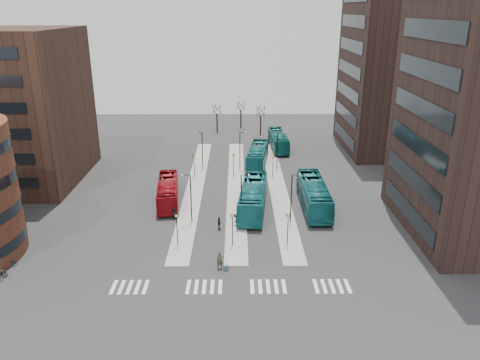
{
  "coord_description": "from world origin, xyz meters",
  "views": [
    {
      "loc": [
        2.07,
        -33.68,
        24.57
      ],
      "look_at": [
        2.47,
        19.4,
        5.0
      ],
      "focal_mm": 35.0,
      "sensor_mm": 36.0,
      "label": 1
    }
  ],
  "objects_px": {
    "red_bus": "(168,191)",
    "teal_bus_d": "(278,141)",
    "teal_bus_b": "(258,155)",
    "traveller": "(220,260)",
    "teal_bus_c": "(314,195)",
    "commuter_b": "(219,223)",
    "commuter_a": "(174,213)",
    "commuter_c": "(236,220)",
    "bicycle_far": "(9,262)",
    "suitcase": "(226,268)",
    "teal_bus_a": "(253,197)"
  },
  "relations": [
    {
      "from": "red_bus",
      "to": "teal_bus_d",
      "type": "height_order",
      "value": "teal_bus_d"
    },
    {
      "from": "teal_bus_c",
      "to": "bicycle_far",
      "type": "height_order",
      "value": "teal_bus_c"
    },
    {
      "from": "bicycle_far",
      "to": "red_bus",
      "type": "bearing_deg",
      "value": -32.42
    },
    {
      "from": "commuter_c",
      "to": "bicycle_far",
      "type": "height_order",
      "value": "commuter_c"
    },
    {
      "from": "teal_bus_c",
      "to": "commuter_c",
      "type": "height_order",
      "value": "teal_bus_c"
    },
    {
      "from": "red_bus",
      "to": "teal_bus_d",
      "type": "distance_m",
      "value": 30.46
    },
    {
      "from": "bicycle_far",
      "to": "teal_bus_a",
      "type": "bearing_deg",
      "value": -53.55
    },
    {
      "from": "teal_bus_b",
      "to": "teal_bus_d",
      "type": "xyz_separation_m",
      "value": [
        4.21,
        9.27,
        -0.05
      ]
    },
    {
      "from": "traveller",
      "to": "commuter_c",
      "type": "height_order",
      "value": "traveller"
    },
    {
      "from": "teal_bus_b",
      "to": "teal_bus_c",
      "type": "relative_size",
      "value": 0.9
    },
    {
      "from": "teal_bus_a",
      "to": "bicycle_far",
      "type": "xyz_separation_m",
      "value": [
        -25.17,
        -13.86,
        -1.37
      ]
    },
    {
      "from": "teal_bus_a",
      "to": "commuter_b",
      "type": "xyz_separation_m",
      "value": [
        -4.18,
        -5.66,
        -1.0
      ]
    },
    {
      "from": "teal_bus_b",
      "to": "traveller",
      "type": "bearing_deg",
      "value": -90.74
    },
    {
      "from": "red_bus",
      "to": "traveller",
      "type": "distance_m",
      "value": 18.73
    },
    {
      "from": "commuter_b",
      "to": "commuter_c",
      "type": "height_order",
      "value": "commuter_b"
    },
    {
      "from": "red_bus",
      "to": "bicycle_far",
      "type": "height_order",
      "value": "red_bus"
    },
    {
      "from": "suitcase",
      "to": "commuter_c",
      "type": "bearing_deg",
      "value": 64.13
    },
    {
      "from": "teal_bus_d",
      "to": "commuter_b",
      "type": "distance_m",
      "value": 35.04
    },
    {
      "from": "suitcase",
      "to": "traveller",
      "type": "distance_m",
      "value": 0.96
    },
    {
      "from": "red_bus",
      "to": "teal_bus_b",
      "type": "bearing_deg",
      "value": 45.1
    },
    {
      "from": "teal_bus_a",
      "to": "commuter_c",
      "type": "height_order",
      "value": "teal_bus_a"
    },
    {
      "from": "suitcase",
      "to": "teal_bus_d",
      "type": "xyz_separation_m",
      "value": [
        8.81,
        42.81,
        1.3
      ]
    },
    {
      "from": "suitcase",
      "to": "teal_bus_d",
      "type": "height_order",
      "value": "teal_bus_d"
    },
    {
      "from": "red_bus",
      "to": "teal_bus_c",
      "type": "xyz_separation_m",
      "value": [
        19.22,
        -1.93,
        0.26
      ]
    },
    {
      "from": "teal_bus_d",
      "to": "bicycle_far",
      "type": "height_order",
      "value": "teal_bus_d"
    },
    {
      "from": "suitcase",
      "to": "teal_bus_d",
      "type": "bearing_deg",
      "value": 58.17
    },
    {
      "from": "teal_bus_c",
      "to": "commuter_b",
      "type": "bearing_deg",
      "value": -151.86
    },
    {
      "from": "teal_bus_a",
      "to": "bicycle_far",
      "type": "relative_size",
      "value": 7.95
    },
    {
      "from": "suitcase",
      "to": "traveller",
      "type": "bearing_deg",
      "value": 130.24
    },
    {
      "from": "bicycle_far",
      "to": "commuter_a",
      "type": "bearing_deg",
      "value": -46.5
    },
    {
      "from": "commuter_a",
      "to": "commuter_b",
      "type": "bearing_deg",
      "value": 166.53
    },
    {
      "from": "teal_bus_a",
      "to": "commuter_a",
      "type": "bearing_deg",
      "value": -158.46
    },
    {
      "from": "teal_bus_a",
      "to": "commuter_b",
      "type": "relative_size",
      "value": 8.14
    },
    {
      "from": "red_bus",
      "to": "traveller",
      "type": "height_order",
      "value": "red_bus"
    },
    {
      "from": "teal_bus_c",
      "to": "commuter_a",
      "type": "height_order",
      "value": "teal_bus_c"
    },
    {
      "from": "commuter_c",
      "to": "suitcase",
      "type": "bearing_deg",
      "value": 15.17
    },
    {
      "from": "teal_bus_b",
      "to": "commuter_a",
      "type": "distance_m",
      "value": 24.2
    },
    {
      "from": "traveller",
      "to": "commuter_b",
      "type": "bearing_deg",
      "value": 81.56
    },
    {
      "from": "suitcase",
      "to": "teal_bus_b",
      "type": "bearing_deg",
      "value": 62.0
    },
    {
      "from": "teal_bus_d",
      "to": "commuter_a",
      "type": "height_order",
      "value": "teal_bus_d"
    },
    {
      "from": "commuter_c",
      "to": "teal_bus_c",
      "type": "bearing_deg",
      "value": 138.81
    },
    {
      "from": "red_bus",
      "to": "commuter_c",
      "type": "distance_m",
      "value": 11.71
    },
    {
      "from": "commuter_a",
      "to": "commuter_c",
      "type": "relative_size",
      "value": 1.02
    },
    {
      "from": "teal_bus_c",
      "to": "teal_bus_d",
      "type": "distance_m",
      "value": 27.35
    },
    {
      "from": "traveller",
      "to": "suitcase",
      "type": "bearing_deg",
      "value": -40.43
    },
    {
      "from": "teal_bus_d",
      "to": "teal_bus_b",
      "type": "bearing_deg",
      "value": -117.2
    },
    {
      "from": "bicycle_far",
      "to": "teal_bus_c",
      "type": "bearing_deg",
      "value": -58.62
    },
    {
      "from": "red_bus",
      "to": "commuter_c",
      "type": "relative_size",
      "value": 7.47
    },
    {
      "from": "commuter_b",
      "to": "bicycle_far",
      "type": "height_order",
      "value": "commuter_b"
    },
    {
      "from": "red_bus",
      "to": "teal_bus_b",
      "type": "xyz_separation_m",
      "value": [
        12.71,
        16.06,
        0.08
      ]
    }
  ]
}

